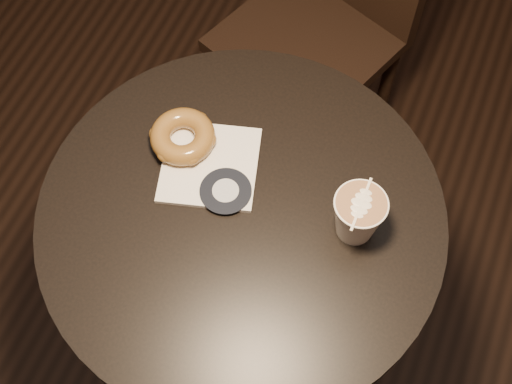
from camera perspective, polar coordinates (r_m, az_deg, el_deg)
cafe_table at (r=1.39m, az=-1.05°, el=-5.27°), size 0.70×0.70×0.75m
pastry_bag at (r=1.25m, az=-3.72°, el=2.17°), size 0.20×0.20×0.01m
doughnut at (r=1.26m, az=-5.89°, el=4.44°), size 0.12×0.12×0.04m
latte_cup at (r=1.16m, az=8.14°, el=-1.95°), size 0.09×0.09×0.10m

